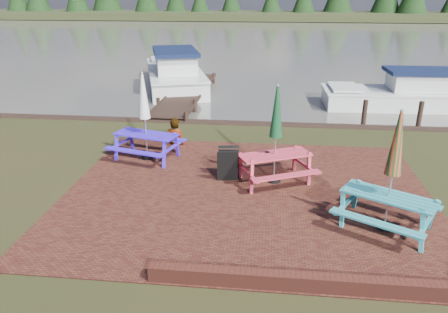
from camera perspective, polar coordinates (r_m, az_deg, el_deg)
ground at (r=10.03m, az=2.70°, el=-7.36°), size 120.00×120.00×0.00m
paving at (r=10.92m, az=3.05°, el=-4.81°), size 9.00×7.50×0.02m
brick_wall at (r=8.06m, az=17.46°, el=-15.09°), size 6.21×1.79×0.30m
water at (r=46.05m, az=5.85°, el=15.13°), size 120.00×60.00×0.02m
picnic_table_teal at (r=9.61m, az=20.84°, el=-4.14°), size 2.44×2.37×2.59m
picnic_table_red at (r=11.28m, az=6.69°, el=0.87°), size 2.38×2.28×2.57m
picnic_table_blue at (r=13.00m, az=-10.19°, el=3.44°), size 2.23×2.08×2.57m
chalkboard at (r=11.47m, az=0.55°, el=-0.98°), size 0.58×0.60×0.89m
jetty at (r=21.00m, az=-4.89°, el=8.26°), size 1.76×9.08×1.00m
boat_jetty at (r=23.66m, az=-6.44°, el=10.58°), size 4.88×8.30×2.28m
boat_near at (r=21.00m, az=22.69°, el=7.39°), size 6.94×2.58×1.86m
person at (r=14.05m, az=-6.47°, el=4.94°), size 0.72×0.54×1.78m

